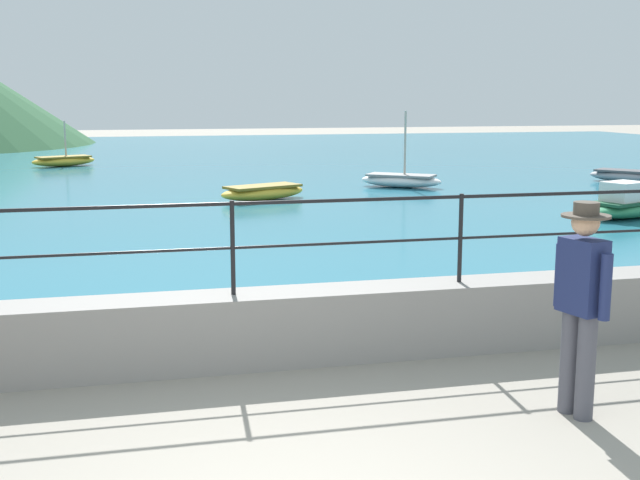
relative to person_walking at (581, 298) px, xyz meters
The scene contains 9 objects.
promenade_wall 3.22m from the person_walking, 143.12° to the left, with size 20.00×0.56×0.70m, color gray.
railing 3.18m from the person_walking, 143.12° to the left, with size 18.44×0.04×0.90m.
lake_water 24.68m from the person_walking, 95.88° to the left, with size 64.00×44.32×0.06m, color teal.
person_walking is the anchor object (origin of this frame).
boat_0 18.82m from the person_walking, 54.83° to the left, with size 2.10×2.38×0.36m.
boat_2 11.40m from the person_walking, 54.07° to the left, with size 2.47×1.67×0.76m.
boat_3 16.24m from the person_walking, 75.94° to the left, with size 2.38×2.09×2.09m.
boat_5 13.89m from the person_walking, 91.02° to the left, with size 2.47×1.76×0.36m.
boat_6 25.73m from the person_walking, 102.65° to the left, with size 2.46×1.79×1.61m.
Camera 1 is at (-0.95, -4.32, 2.56)m, focal length 45.77 mm.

